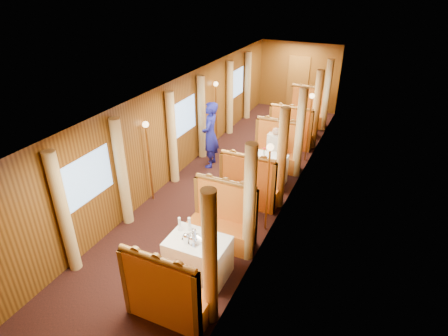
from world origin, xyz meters
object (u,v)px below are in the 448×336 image
Objects in this scene: table_near at (198,257)px; teapot_right at (192,241)px; banquette_near_fwd at (167,296)px; banquette_mid_aft at (276,153)px; banquette_near_aft at (222,223)px; passenger at (275,145)px; rose_vase_mid at (264,150)px; table_mid at (264,170)px; teapot_back at (194,234)px; banquette_mid_fwd at (249,188)px; steward at (210,135)px; table_far at (299,124)px; banquette_far_fwd at (291,133)px; tea_tray at (193,240)px; banquette_far_aft at (307,113)px; teapot_left at (186,239)px; rose_vase_far at (300,107)px; fruit_plate at (211,248)px.

teapot_right reaches higher than table_near.
banquette_near_fwd and banquette_mid_aft have the same top height.
banquette_near_aft is 1.76× the size of passenger.
rose_vase_mid is (0.01, 3.62, 0.11)m from teapot_right.
teapot_back reaches higher than table_mid.
teapot_right is 1.10× the size of teapot_back.
table_mid is 0.78× the size of banquette_mid_aft.
banquette_near_aft is 2.49m from table_mid.
steward is (-1.66, 1.36, 0.48)m from banquette_mid_fwd.
steward reaches higher than table_mid.
table_mid is 1.00× the size of table_far.
banquette_far_fwd is 3.94× the size of tea_tray.
teapot_back is at bearing 95.44° from banquette_near_fwd.
banquette_near_aft and banquette_far_aft have the same top height.
steward is (-1.63, 0.35, -0.02)m from rose_vase_mid.
banquette_mid_aft is 9.41× the size of teapot_back.
tea_tray is (-0.07, -3.53, 0.38)m from table_mid.
table_far is 0.58× the size of steward.
teapot_left is 7.14m from rose_vase_far.
banquette_near_aft is at bearing 90.00° from table_near.
banquette_near_aft is 3.72× the size of rose_vase_mid.
steward is (-1.66, -2.14, 0.48)m from banquette_far_fwd.
banquette_far_fwd is 2.54m from rose_vase_mid.
banquette_far_aft is (0.00, 8.01, 0.05)m from table_near.
banquette_near_aft is at bearing -89.84° from rose_vase_far.
fruit_plate is 0.58× the size of rose_vase_far.
table_near is 3.09× the size of tea_tray.
fruit_plate reaches higher than tea_tray.
fruit_plate is (0.30, -4.61, 0.35)m from banquette_mid_aft.
teapot_back is (-0.10, -3.42, 0.43)m from table_mid.
table_near is 1.02m from banquette_near_fwd.
fruit_plate is 0.28× the size of passenger.
banquette_near_aft is at bearing -90.00° from banquette_far_fwd.
rose_vase_far reaches higher than fruit_plate.
banquette_near_fwd is at bearing -90.00° from banquette_mid_aft.
banquette_mid_fwd reaches higher than table_far.
banquette_near_aft is at bearing -90.00° from banquette_mid_fwd.
steward is at bearing 124.40° from teapot_right.
steward is 2.39× the size of passenger.
banquette_far_aft is at bearing 102.69° from teapot_left.
rose_vase_mid is at bearing -90.41° from table_far.
table_near is 0.45m from teapot_back.
teapot_right is 0.09× the size of steward.
rose_vase_far is at bearing 139.82° from steward.
teapot_left is 1.16× the size of teapot_right.
table_near and table_far have the same top height.
banquette_far_fwd is at bearing 89.31° from tea_tray.
banquette_far_aft reaches higher than tea_tray.
rose_vase_far is at bearing 90.14° from table_near.
banquette_near_aft and banquette_mid_fwd have the same top height.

